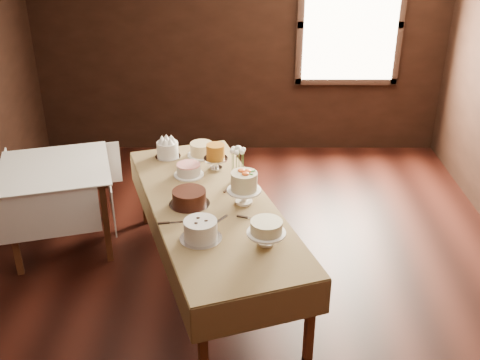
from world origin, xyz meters
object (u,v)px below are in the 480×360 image
at_px(cake_meringue, 168,150).
at_px(cake_swirl, 201,231).
at_px(cake_server_b, 257,220).
at_px(cake_server_d, 233,185).
at_px(cake_cream, 266,233).
at_px(cake_chocolate, 189,198).
at_px(cake_lattice, 189,171).
at_px(cake_server_a, 221,219).
at_px(cake_server_e, 180,222).
at_px(cake_caramel, 216,158).
at_px(side_table, 56,177).
at_px(cake_speckled, 202,150).
at_px(flower_vase, 238,176).
at_px(display_table, 212,209).
at_px(cake_flowers, 244,189).

height_order(cake_meringue, cake_swirl, cake_swirl).
bearing_deg(cake_server_b, cake_server_d, 127.20).
bearing_deg(cake_server_d, cake_cream, -137.77).
xyz_separation_m(cake_meringue, cake_chocolate, (0.28, -0.92, -0.01)).
height_order(cake_meringue, cake_lattice, cake_meringue).
relative_size(cake_meringue, cake_server_b, 1.10).
xyz_separation_m(cake_server_a, cake_server_e, (-0.32, -0.05, 0.00)).
xyz_separation_m(cake_caramel, cake_cream, (0.41, -1.23, -0.02)).
relative_size(side_table, cake_meringue, 4.47).
bearing_deg(cake_server_e, cake_meringue, 91.90).
height_order(side_table, cake_lattice, cake_lattice).
height_order(cake_server_b, cake_server_d, same).
xyz_separation_m(cake_speckled, cake_server_a, (0.22, -1.19, -0.06)).
relative_size(cake_speckled, cake_swirl, 0.88).
xyz_separation_m(cake_caramel, cake_chocolate, (-0.19, -0.66, -0.05)).
bearing_deg(side_table, flower_vase, -6.12).
bearing_deg(cake_server_b, cake_server_e, -157.20).
bearing_deg(display_table, cake_server_e, -127.26).
height_order(cake_lattice, flower_vase, flower_vase).
relative_size(cake_speckled, cake_lattice, 0.91).
bearing_deg(cake_lattice, cake_server_a, -67.77).
bearing_deg(cake_cream, cake_speckled, 109.95).
bearing_deg(side_table, cake_caramel, 3.11).
relative_size(cake_meringue, cake_lattice, 0.87).
bearing_deg(cake_swirl, cake_server_a, 63.44).
bearing_deg(cake_meringue, cake_caramel, -29.16).
xyz_separation_m(cake_swirl, cake_cream, (0.47, -0.06, 0.02)).
relative_size(cake_server_a, cake_server_b, 1.00).
distance_m(cake_speckled, cake_server_e, 1.24).
bearing_deg(cake_cream, display_table, 125.07).
xyz_separation_m(cake_speckled, cake_server_e, (-0.09, -1.23, -0.06)).
xyz_separation_m(display_table, cake_server_e, (-0.23, -0.30, 0.06)).
height_order(cake_lattice, cake_server_b, cake_lattice).
bearing_deg(cake_speckled, display_table, -81.75).
distance_m(cake_swirl, cake_server_b, 0.50).
relative_size(cake_meringue, cake_caramel, 1.04).
bearing_deg(cake_lattice, cake_swirl, -80.70).
xyz_separation_m(cake_server_a, flower_vase, (0.12, 0.63, 0.06)).
height_order(cake_swirl, cake_server_e, cake_swirl).
bearing_deg(display_table, cake_meringue, 116.91).
bearing_deg(display_table, cake_server_d, 61.69).
xyz_separation_m(side_table, cake_chocolate, (1.26, -0.58, 0.10)).
bearing_deg(side_table, cake_server_b, -24.53).
distance_m(cake_lattice, cake_chocolate, 0.54).
height_order(cake_lattice, cake_cream, cake_cream).
xyz_separation_m(side_table, flower_vase, (1.64, -0.18, 0.10)).
bearing_deg(cake_server_a, cake_caramel, 41.24).
bearing_deg(cake_chocolate, cake_server_d, 45.17).
bearing_deg(flower_vase, cake_server_d, -124.61).
relative_size(display_table, cake_flowers, 9.22).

